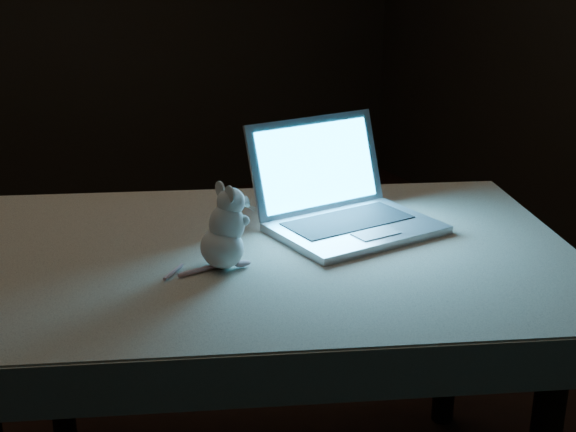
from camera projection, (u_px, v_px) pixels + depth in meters
name	position (u px, v px, depth m)	size (l,w,h in m)	color
floor	(216.00, 398.00, 2.89)	(5.00, 5.00, 0.00)	black
back_wall	(64.00, 1.00, 4.60)	(4.50, 0.04, 2.60)	black
table	(266.00, 386.00, 2.20)	(1.54, 0.99, 0.83)	black
tablecloth	(248.00, 279.00, 2.02)	(1.66, 1.11, 0.12)	beige
laptop	(357.00, 181.00, 2.14)	(0.44, 0.39, 0.30)	silver
plush_mouse	(221.00, 227.00, 1.91)	(0.16, 0.16, 0.22)	white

